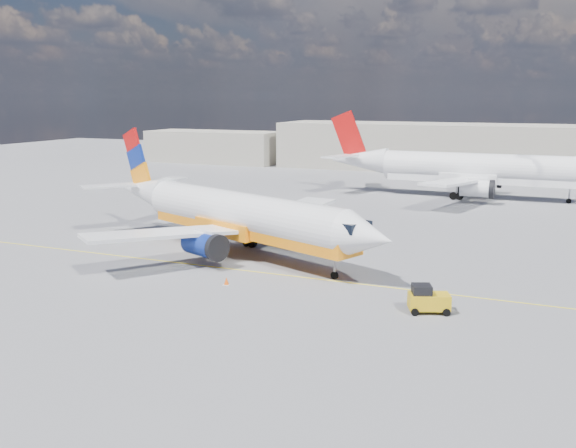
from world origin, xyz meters
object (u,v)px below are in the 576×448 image
at_px(second_jet, 469,169).
at_px(gse_tug, 428,299).
at_px(main_jet, 235,214).
at_px(traffic_cone, 226,281).

bearing_deg(second_jet, gse_tug, -84.97).
height_order(main_jet, gse_tug, main_jet).
relative_size(second_jet, traffic_cone, 64.24).
bearing_deg(traffic_cone, gse_tug, -1.32).
xyz_separation_m(second_jet, traffic_cone, (-9.84, -46.12, -3.34)).
relative_size(main_jet, second_jet, 0.90).
bearing_deg(main_jet, gse_tug, -4.31).
height_order(main_jet, second_jet, second_jet).
bearing_deg(gse_tug, main_jet, 132.33).
distance_m(second_jet, gse_tug, 46.68).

